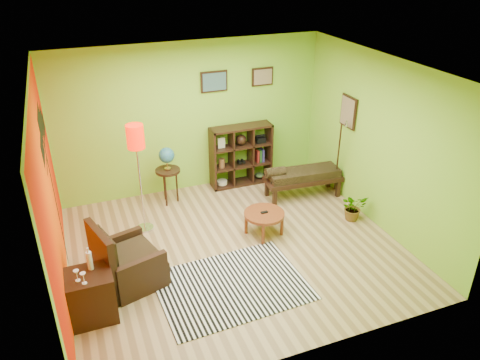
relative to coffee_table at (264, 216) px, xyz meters
name	(u,v)px	position (x,y,z in m)	size (l,w,h in m)	color
ground	(235,248)	(-0.59, -0.20, -0.35)	(5.00, 5.00, 0.00)	tan
room_shell	(227,142)	(-0.68, -0.18, 1.45)	(5.04, 4.54, 2.82)	#87C830
zebra_rug	(232,285)	(-0.94, -1.03, -0.34)	(2.02, 1.48, 0.01)	white
coffee_table	(264,216)	(0.00, 0.00, 0.00)	(0.66, 0.66, 0.42)	brown
armchair	(126,265)	(-2.28, -0.44, -0.05)	(1.00, 1.00, 1.00)	black
side_cabinet	(92,295)	(-2.79, -0.95, -0.01)	(0.56, 0.51, 0.98)	black
floor_lamp	(136,147)	(-1.79, 0.86, 1.14)	(0.28, 0.28, 1.84)	silver
globe_table	(167,162)	(-1.19, 1.60, 0.47)	(0.44, 0.44, 1.08)	black
cube_shelf	(242,155)	(0.33, 1.83, 0.25)	(1.20, 0.35, 1.20)	black
bench	(301,176)	(1.16, 0.93, 0.08)	(1.48, 0.63, 0.67)	black
potted_plant	(353,210)	(1.61, -0.13, -0.16)	(0.43, 0.48, 0.37)	#26661E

